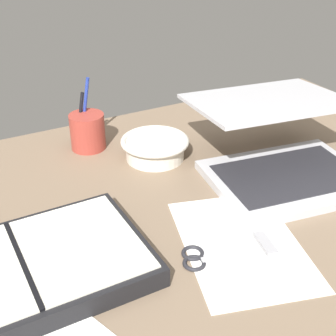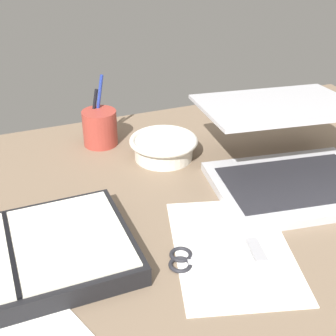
{
  "view_description": "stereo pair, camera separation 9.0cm",
  "coord_description": "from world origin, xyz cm",
  "px_view_note": "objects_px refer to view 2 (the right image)",
  "views": [
    {
      "loc": [
        -42.24,
        -62.41,
        53.69
      ],
      "look_at": [
        -4.85,
        6.67,
        9.0
      ],
      "focal_mm": 50.0,
      "sensor_mm": 36.0,
      "label": 1
    },
    {
      "loc": [
        -34.07,
        -66.25,
        53.69
      ],
      "look_at": [
        -4.85,
        6.67,
        9.0
      ],
      "focal_mm": 50.0,
      "sensor_mm": 36.0,
      "label": 2
    }
  ],
  "objects_px": {
    "bowl": "(164,147)",
    "planner": "(13,259)",
    "laptop": "(288,157)",
    "scissors": "(189,260)",
    "pen_cup": "(100,127)"
  },
  "relations": [
    {
      "from": "bowl",
      "to": "pen_cup",
      "type": "relative_size",
      "value": 0.94
    },
    {
      "from": "planner",
      "to": "bowl",
      "type": "bearing_deg",
      "value": 35.27
    },
    {
      "from": "bowl",
      "to": "scissors",
      "type": "distance_m",
      "value": 0.37
    },
    {
      "from": "bowl",
      "to": "scissors",
      "type": "bearing_deg",
      "value": -104.7
    },
    {
      "from": "laptop",
      "to": "scissors",
      "type": "xyz_separation_m",
      "value": [
        -0.3,
        -0.16,
        -0.05
      ]
    },
    {
      "from": "laptop",
      "to": "planner",
      "type": "height_order",
      "value": "laptop"
    },
    {
      "from": "laptop",
      "to": "bowl",
      "type": "bearing_deg",
      "value": 145.56
    },
    {
      "from": "laptop",
      "to": "bowl",
      "type": "relative_size",
      "value": 2.57
    },
    {
      "from": "pen_cup",
      "to": "scissors",
      "type": "distance_m",
      "value": 0.48
    },
    {
      "from": "bowl",
      "to": "planner",
      "type": "xyz_separation_m",
      "value": [
        -0.36,
        -0.26,
        -0.01
      ]
    },
    {
      "from": "bowl",
      "to": "planner",
      "type": "relative_size",
      "value": 0.41
    },
    {
      "from": "pen_cup",
      "to": "laptop",
      "type": "bearing_deg",
      "value": -44.39
    },
    {
      "from": "laptop",
      "to": "planner",
      "type": "bearing_deg",
      "value": -164.24
    },
    {
      "from": "bowl",
      "to": "planner",
      "type": "height_order",
      "value": "bowl"
    },
    {
      "from": "planner",
      "to": "laptop",
      "type": "bearing_deg",
      "value": 6.62
    }
  ]
}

